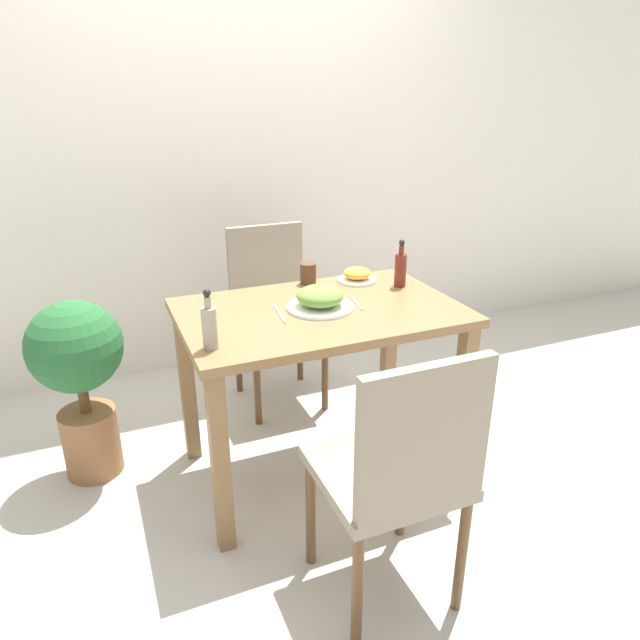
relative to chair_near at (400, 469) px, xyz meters
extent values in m
plane|color=#B7B2A8|center=(0.06, 0.75, -0.52)|extent=(16.00, 16.00, 0.00)
cube|color=beige|center=(0.06, 2.01, 0.78)|extent=(8.00, 0.05, 2.60)
cube|color=olive|center=(0.06, 0.75, 0.21)|extent=(1.10, 0.71, 0.04)
cube|color=olive|center=(-0.44, 0.45, -0.16)|extent=(0.06, 0.06, 0.72)
cube|color=olive|center=(0.56, 0.45, -0.16)|extent=(0.06, 0.06, 0.72)
cube|color=olive|center=(-0.44, 1.06, -0.16)|extent=(0.06, 0.06, 0.72)
cube|color=olive|center=(0.56, 1.06, -0.16)|extent=(0.06, 0.06, 0.72)
cube|color=gray|center=(0.00, 0.08, -0.07)|extent=(0.42, 0.42, 0.04)
cube|color=gray|center=(0.00, -0.11, 0.17)|extent=(0.40, 0.04, 0.44)
cylinder|color=brown|center=(0.18, 0.26, -0.31)|extent=(0.03, 0.03, 0.43)
cylinder|color=brown|center=(-0.18, 0.26, -0.31)|extent=(0.03, 0.03, 0.43)
cylinder|color=brown|center=(0.18, -0.10, -0.31)|extent=(0.03, 0.03, 0.43)
cylinder|color=brown|center=(-0.18, -0.10, -0.31)|extent=(0.03, 0.03, 0.43)
cube|color=gray|center=(0.10, 1.38, -0.07)|extent=(0.42, 0.42, 0.04)
cube|color=gray|center=(0.10, 1.57, 0.17)|extent=(0.40, 0.04, 0.44)
cylinder|color=brown|center=(-0.08, 1.20, -0.31)|extent=(0.03, 0.03, 0.43)
cylinder|color=brown|center=(0.28, 1.20, -0.31)|extent=(0.03, 0.03, 0.43)
cylinder|color=brown|center=(-0.08, 1.56, -0.31)|extent=(0.03, 0.03, 0.43)
cylinder|color=brown|center=(0.28, 1.56, -0.31)|extent=(0.03, 0.03, 0.43)
cylinder|color=white|center=(0.06, 0.75, 0.24)|extent=(0.27, 0.27, 0.01)
ellipsoid|color=olive|center=(0.06, 0.75, 0.28)|extent=(0.19, 0.19, 0.08)
cylinder|color=white|center=(0.35, 1.00, 0.24)|extent=(0.18, 0.18, 0.01)
ellipsoid|color=gold|center=(0.35, 1.00, 0.27)|extent=(0.12, 0.12, 0.05)
cylinder|color=#4C331E|center=(0.13, 1.06, 0.28)|extent=(0.07, 0.07, 0.09)
cylinder|color=maroon|center=(0.49, 0.87, 0.30)|extent=(0.05, 0.05, 0.14)
cylinder|color=maroon|center=(0.49, 0.87, 0.39)|extent=(0.02, 0.02, 0.04)
sphere|color=black|center=(0.49, 0.87, 0.43)|extent=(0.03, 0.03, 0.03)
cylinder|color=gray|center=(-0.42, 0.55, 0.30)|extent=(0.05, 0.05, 0.14)
cylinder|color=gray|center=(-0.42, 0.55, 0.39)|extent=(0.02, 0.02, 0.04)
sphere|color=black|center=(-0.42, 0.55, 0.43)|extent=(0.03, 0.03, 0.03)
cube|color=silver|center=(-0.11, 0.75, 0.23)|extent=(0.03, 0.19, 0.00)
cube|color=silver|center=(0.22, 0.75, 0.23)|extent=(0.04, 0.17, 0.00)
cylinder|color=brown|center=(-0.86, 1.11, -0.37)|extent=(0.24, 0.24, 0.30)
cylinder|color=brown|center=(-0.86, 1.11, -0.17)|extent=(0.04, 0.04, 0.11)
sphere|color=#235B2D|center=(-0.86, 1.11, 0.08)|extent=(0.38, 0.38, 0.38)
camera|label=1|loc=(-0.75, -1.19, 1.03)|focal=32.00mm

